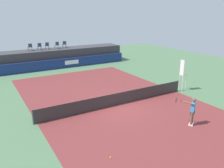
{
  "coord_description": "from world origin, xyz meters",
  "views": [
    {
      "loc": [
        -8.51,
        -13.51,
        6.68
      ],
      "look_at": [
        0.66,
        2.0,
        1.0
      ],
      "focal_mm": 36.62,
      "sensor_mm": 36.0,
      "label": 1
    }
  ],
  "objects_px": {
    "spectator_chair_far_left": "(30,47)",
    "net_post_near": "(33,117)",
    "tennis_ball": "(111,157)",
    "spectator_chair_center": "(47,45)",
    "spectator_chair_far_right": "(64,44)",
    "spectator_chair_left": "(39,46)",
    "umpire_chair": "(182,73)",
    "net_post_far": "(178,86)",
    "spectator_chair_right": "(57,45)",
    "tennis_player": "(192,111)"
  },
  "relations": [
    {
      "from": "spectator_chair_far_right",
      "to": "umpire_chair",
      "type": "height_order",
      "value": "spectator_chair_far_right"
    },
    {
      "from": "spectator_chair_far_right",
      "to": "net_post_near",
      "type": "height_order",
      "value": "spectator_chair_far_right"
    },
    {
      "from": "spectator_chair_far_left",
      "to": "net_post_far",
      "type": "height_order",
      "value": "spectator_chair_far_left"
    },
    {
      "from": "spectator_chair_far_left",
      "to": "spectator_chair_right",
      "type": "xyz_separation_m",
      "value": [
        3.33,
        0.04,
        0.0
      ]
    },
    {
      "from": "spectator_chair_right",
      "to": "tennis_player",
      "type": "distance_m",
      "value": 20.49
    },
    {
      "from": "spectator_chair_right",
      "to": "spectator_chair_far_left",
      "type": "bearing_deg",
      "value": -179.35
    },
    {
      "from": "tennis_ball",
      "to": "tennis_player",
      "type": "bearing_deg",
      "value": 3.77
    },
    {
      "from": "spectator_chair_left",
      "to": "spectator_chair_far_right",
      "type": "distance_m",
      "value": 3.31
    },
    {
      "from": "tennis_ball",
      "to": "net_post_far",
      "type": "bearing_deg",
      "value": 28.41
    },
    {
      "from": "spectator_chair_far_left",
      "to": "spectator_chair_far_right",
      "type": "relative_size",
      "value": 1.0
    },
    {
      "from": "spectator_chair_far_right",
      "to": "tennis_ball",
      "type": "xyz_separation_m",
      "value": [
        -5.2,
        -20.93,
        -2.66
      ]
    },
    {
      "from": "spectator_chair_left",
      "to": "spectator_chair_center",
      "type": "height_order",
      "value": "same"
    },
    {
      "from": "spectator_chair_far_left",
      "to": "spectator_chair_left",
      "type": "relative_size",
      "value": 1.0
    },
    {
      "from": "tennis_player",
      "to": "tennis_ball",
      "type": "bearing_deg",
      "value": -176.23
    },
    {
      "from": "spectator_chair_far_right",
      "to": "tennis_player",
      "type": "distance_m",
      "value": 20.62
    },
    {
      "from": "net_post_far",
      "to": "spectator_chair_right",
      "type": "bearing_deg",
      "value": 110.95
    },
    {
      "from": "net_post_near",
      "to": "tennis_player",
      "type": "relative_size",
      "value": 0.56
    },
    {
      "from": "spectator_chair_far_left",
      "to": "umpire_chair",
      "type": "bearing_deg",
      "value": -57.73
    },
    {
      "from": "spectator_chair_center",
      "to": "spectator_chair_left",
      "type": "bearing_deg",
      "value": -169.22
    },
    {
      "from": "spectator_chair_center",
      "to": "umpire_chair",
      "type": "bearing_deg",
      "value": -63.82
    },
    {
      "from": "spectator_chair_right",
      "to": "umpire_chair",
      "type": "height_order",
      "value": "spectator_chair_right"
    },
    {
      "from": "spectator_chair_left",
      "to": "spectator_chair_right",
      "type": "height_order",
      "value": "same"
    },
    {
      "from": "umpire_chair",
      "to": "tennis_player",
      "type": "bearing_deg",
      "value": -131.69
    },
    {
      "from": "spectator_chair_far_left",
      "to": "spectator_chair_center",
      "type": "bearing_deg",
      "value": 2.93
    },
    {
      "from": "spectator_chair_center",
      "to": "spectator_chair_far_right",
      "type": "bearing_deg",
      "value": 3.38
    },
    {
      "from": "spectator_chair_far_left",
      "to": "net_post_far",
      "type": "xyz_separation_m",
      "value": [
        9.19,
        -15.28,
        -2.19
      ]
    },
    {
      "from": "spectator_chair_right",
      "to": "spectator_chair_far_right",
      "type": "relative_size",
      "value": 1.0
    },
    {
      "from": "net_post_far",
      "to": "spectator_chair_left",
      "type": "bearing_deg",
      "value": 118.04
    },
    {
      "from": "spectator_chair_center",
      "to": "net_post_near",
      "type": "distance_m",
      "value": 16.42
    },
    {
      "from": "spectator_chair_right",
      "to": "tennis_player",
      "type": "relative_size",
      "value": 0.5
    },
    {
      "from": "spectator_chair_left",
      "to": "umpire_chair",
      "type": "height_order",
      "value": "spectator_chair_left"
    },
    {
      "from": "spectator_chair_right",
      "to": "spectator_chair_far_right",
      "type": "bearing_deg",
      "value": 10.89
    },
    {
      "from": "umpire_chair",
      "to": "spectator_chair_center",
      "type": "bearing_deg",
      "value": 116.18
    },
    {
      "from": "spectator_chair_right",
      "to": "tennis_ball",
      "type": "height_order",
      "value": "spectator_chair_right"
    },
    {
      "from": "spectator_chair_center",
      "to": "net_post_near",
      "type": "bearing_deg",
      "value": -108.98
    },
    {
      "from": "spectator_chair_right",
      "to": "tennis_ball",
      "type": "bearing_deg",
      "value": -101.28
    },
    {
      "from": "spectator_chair_left",
      "to": "net_post_near",
      "type": "distance_m",
      "value": 15.95
    },
    {
      "from": "spectator_chair_left",
      "to": "tennis_ball",
      "type": "height_order",
      "value": "spectator_chair_left"
    },
    {
      "from": "spectator_chair_far_left",
      "to": "net_post_near",
      "type": "height_order",
      "value": "spectator_chair_far_left"
    },
    {
      "from": "net_post_far",
      "to": "spectator_chair_far_right",
      "type": "bearing_deg",
      "value": 107.17
    },
    {
      "from": "net_post_far",
      "to": "spectator_chair_center",
      "type": "bearing_deg",
      "value": 114.8
    },
    {
      "from": "spectator_chair_right",
      "to": "tennis_player",
      "type": "bearing_deg",
      "value": -84.81
    },
    {
      "from": "tennis_ball",
      "to": "spectator_chair_far_left",
      "type": "bearing_deg",
      "value": 87.78
    },
    {
      "from": "spectator_chair_right",
      "to": "net_post_far",
      "type": "xyz_separation_m",
      "value": [
        5.86,
        -15.32,
        -2.19
      ]
    },
    {
      "from": "spectator_chair_far_left",
      "to": "spectator_chair_center",
      "type": "relative_size",
      "value": 1.0
    },
    {
      "from": "spectator_chair_far_left",
      "to": "tennis_player",
      "type": "height_order",
      "value": "spectator_chair_far_left"
    },
    {
      "from": "spectator_chair_far_left",
      "to": "tennis_player",
      "type": "distance_m",
      "value": 21.01
    },
    {
      "from": "spectator_chair_far_left",
      "to": "net_post_near",
      "type": "bearing_deg",
      "value": -101.85
    },
    {
      "from": "spectator_chair_far_right",
      "to": "spectator_chair_right",
      "type": "bearing_deg",
      "value": -169.11
    },
    {
      "from": "spectator_chair_far_right",
      "to": "net_post_far",
      "type": "bearing_deg",
      "value": -72.83
    }
  ]
}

